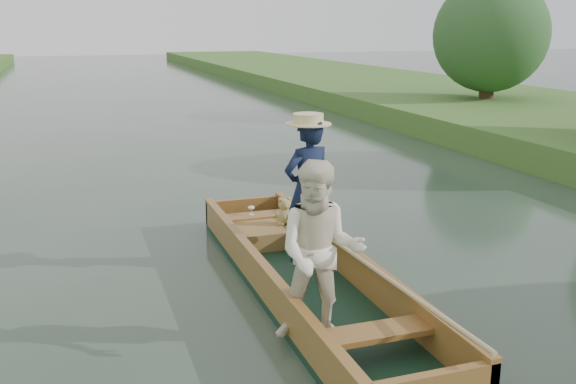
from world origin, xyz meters
name	(u,v)px	position (x,y,z in m)	size (l,w,h in m)	color
ground	(306,292)	(0.00, 0.00, 0.00)	(120.00, 120.00, 0.00)	#283D30
trees_far	(186,36)	(0.37, 8.63, 2.52)	(22.96, 15.42, 4.64)	#47331E
punt	(306,246)	(-0.05, -0.12, 0.57)	(1.40, 5.07, 1.78)	black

